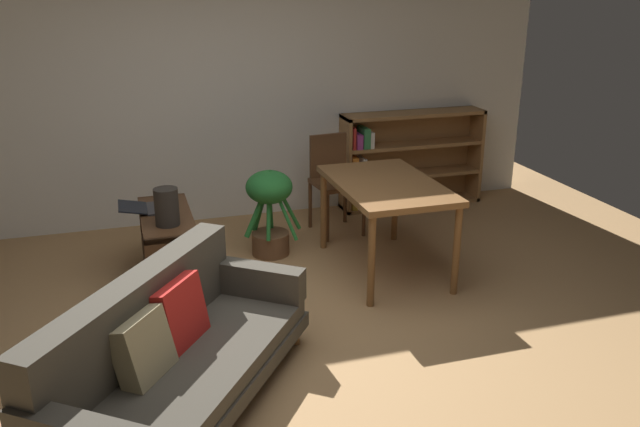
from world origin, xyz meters
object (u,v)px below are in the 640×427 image
at_px(potted_floor_plant, 269,205).
at_px(bookshelf, 403,159).
at_px(desk_speaker, 167,207).
at_px(open_laptop, 151,208).
at_px(dining_chair_near, 334,177).
at_px(dining_table, 386,192).
at_px(fabric_couch, 170,352).
at_px(media_console, 169,248).

height_order(potted_floor_plant, bookshelf, bookshelf).
bearing_deg(potted_floor_plant, desk_speaker, -151.00).
relative_size(open_laptop, potted_floor_plant, 0.59).
bearing_deg(bookshelf, dining_chair_near, -151.42).
height_order(potted_floor_plant, dining_table, potted_floor_plant).
bearing_deg(desk_speaker, bookshelf, 29.26).
bearing_deg(dining_table, desk_speaker, 176.95).
distance_m(open_laptop, bookshelf, 2.87).
bearing_deg(desk_speaker, open_laptop, 104.37).
bearing_deg(desk_speaker, dining_table, -3.05).
height_order(open_laptop, bookshelf, bookshelf).
bearing_deg(dining_chair_near, potted_floor_plant, -149.56).
relative_size(potted_floor_plant, dining_chair_near, 0.84).
relative_size(open_laptop, desk_speaker, 1.59).
bearing_deg(dining_table, open_laptop, 165.31).
relative_size(open_laptop, dining_table, 0.36).
relative_size(fabric_couch, open_laptop, 4.29).
xyz_separation_m(fabric_couch, desk_speaker, (0.13, 1.49, 0.35)).
relative_size(fabric_couch, dining_chair_near, 2.13).
height_order(open_laptop, dining_table, dining_table).
height_order(media_console, dining_table, dining_table).
distance_m(fabric_couch, desk_speaker, 1.54).
xyz_separation_m(media_console, open_laptop, (-0.10, 0.15, 0.30)).
xyz_separation_m(media_console, desk_speaker, (-0.00, -0.24, 0.43)).
bearing_deg(potted_floor_plant, open_laptop, -173.77).
relative_size(potted_floor_plant, bookshelf, 0.51).
height_order(open_laptop, potted_floor_plant, potted_floor_plant).
height_order(fabric_couch, desk_speaker, desk_speaker).
distance_m(dining_table, dining_chair_near, 1.03).
xyz_separation_m(desk_speaker, dining_chair_near, (1.62, 0.92, -0.17)).
relative_size(fabric_couch, media_console, 1.90).
xyz_separation_m(desk_speaker, dining_table, (1.74, -0.09, -0.02)).
height_order(dining_chair_near, bookshelf, bookshelf).
bearing_deg(open_laptop, desk_speaker, -75.63).
xyz_separation_m(desk_speaker, potted_floor_plant, (0.90, 0.50, -0.24)).
bearing_deg(bookshelf, dining_table, -118.64).
bearing_deg(dining_table, media_console, 169.26).
bearing_deg(media_console, open_laptop, 123.99).
bearing_deg(fabric_couch, dining_table, 36.90).
xyz_separation_m(open_laptop, potted_floor_plant, (1.00, 0.11, -0.12)).
xyz_separation_m(open_laptop, dining_table, (1.84, -0.48, 0.11)).
bearing_deg(open_laptop, bookshelf, 21.50).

